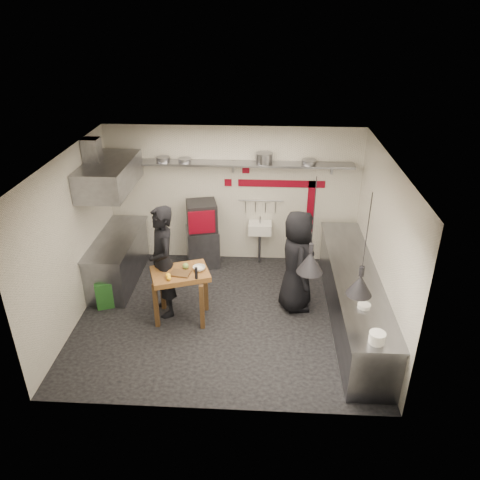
# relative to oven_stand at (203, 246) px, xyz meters

# --- Properties ---
(floor) EXTENTS (5.00, 5.00, 0.00)m
(floor) POSITION_rel_oven_stand_xyz_m (0.61, -1.77, -0.40)
(floor) COLOR black
(floor) RESTS_ON ground
(ceiling) EXTENTS (5.00, 5.00, 0.00)m
(ceiling) POSITION_rel_oven_stand_xyz_m (0.61, -1.77, 2.40)
(ceiling) COLOR silver
(ceiling) RESTS_ON floor
(wall_back) EXTENTS (5.00, 0.04, 2.80)m
(wall_back) POSITION_rel_oven_stand_xyz_m (0.61, 0.33, 1.00)
(wall_back) COLOR silver
(wall_back) RESTS_ON floor
(wall_front) EXTENTS (5.00, 0.04, 2.80)m
(wall_front) POSITION_rel_oven_stand_xyz_m (0.61, -3.87, 1.00)
(wall_front) COLOR silver
(wall_front) RESTS_ON floor
(wall_left) EXTENTS (0.04, 4.20, 2.80)m
(wall_left) POSITION_rel_oven_stand_xyz_m (-1.89, -1.77, 1.00)
(wall_left) COLOR silver
(wall_left) RESTS_ON floor
(wall_right) EXTENTS (0.04, 4.20, 2.80)m
(wall_right) POSITION_rel_oven_stand_xyz_m (3.11, -1.77, 1.00)
(wall_right) COLOR silver
(wall_right) RESTS_ON floor
(red_band_horiz) EXTENTS (1.70, 0.02, 0.14)m
(red_band_horiz) POSITION_rel_oven_stand_xyz_m (1.56, 0.31, 1.28)
(red_band_horiz) COLOR maroon
(red_band_horiz) RESTS_ON wall_back
(red_band_vert) EXTENTS (0.14, 0.02, 1.10)m
(red_band_vert) POSITION_rel_oven_stand_xyz_m (2.16, 0.31, 0.80)
(red_band_vert) COLOR maroon
(red_band_vert) RESTS_ON wall_back
(red_tile_a) EXTENTS (0.14, 0.02, 0.14)m
(red_tile_a) POSITION_rel_oven_stand_xyz_m (0.86, 0.31, 1.55)
(red_tile_a) COLOR maroon
(red_tile_a) RESTS_ON wall_back
(red_tile_b) EXTENTS (0.14, 0.02, 0.14)m
(red_tile_b) POSITION_rel_oven_stand_xyz_m (0.51, 0.31, 1.28)
(red_tile_b) COLOR maroon
(red_tile_b) RESTS_ON wall_back
(back_shelf) EXTENTS (4.60, 0.34, 0.04)m
(back_shelf) POSITION_rel_oven_stand_xyz_m (0.61, 0.15, 1.72)
(back_shelf) COLOR slate
(back_shelf) RESTS_ON wall_back
(shelf_bracket_left) EXTENTS (0.04, 0.06, 0.24)m
(shelf_bracket_left) POSITION_rel_oven_stand_xyz_m (-1.29, 0.30, 1.62)
(shelf_bracket_left) COLOR slate
(shelf_bracket_left) RESTS_ON wall_back
(shelf_bracket_mid) EXTENTS (0.04, 0.06, 0.24)m
(shelf_bracket_mid) POSITION_rel_oven_stand_xyz_m (0.61, 0.30, 1.62)
(shelf_bracket_mid) COLOR slate
(shelf_bracket_mid) RESTS_ON wall_back
(shelf_bracket_right) EXTENTS (0.04, 0.06, 0.24)m
(shelf_bracket_right) POSITION_rel_oven_stand_xyz_m (2.51, 0.30, 1.62)
(shelf_bracket_right) COLOR slate
(shelf_bracket_right) RESTS_ON wall_back
(pan_far_left) EXTENTS (0.26, 0.26, 0.09)m
(pan_far_left) POSITION_rel_oven_stand_xyz_m (-0.72, 0.15, 1.79)
(pan_far_left) COLOR slate
(pan_far_left) RESTS_ON back_shelf
(pan_mid_left) EXTENTS (0.33, 0.33, 0.07)m
(pan_mid_left) POSITION_rel_oven_stand_xyz_m (-0.30, 0.15, 1.78)
(pan_mid_left) COLOR slate
(pan_mid_left) RESTS_ON back_shelf
(stock_pot) EXTENTS (0.33, 0.33, 0.20)m
(stock_pot) POSITION_rel_oven_stand_xyz_m (1.21, 0.15, 1.84)
(stock_pot) COLOR slate
(stock_pot) RESTS_ON back_shelf
(pan_right) EXTENTS (0.36, 0.36, 0.08)m
(pan_right) POSITION_rel_oven_stand_xyz_m (2.05, 0.15, 1.78)
(pan_right) COLOR slate
(pan_right) RESTS_ON back_shelf
(oven_stand) EXTENTS (0.74, 0.70, 0.80)m
(oven_stand) POSITION_rel_oven_stand_xyz_m (0.00, 0.00, 0.00)
(oven_stand) COLOR slate
(oven_stand) RESTS_ON floor
(combi_oven) EXTENTS (0.67, 0.65, 0.58)m
(combi_oven) POSITION_rel_oven_stand_xyz_m (0.01, -0.02, 0.69)
(combi_oven) COLOR black
(combi_oven) RESTS_ON oven_stand
(oven_door) EXTENTS (0.50, 0.15, 0.46)m
(oven_door) POSITION_rel_oven_stand_xyz_m (0.04, -0.31, 0.69)
(oven_door) COLOR maroon
(oven_door) RESTS_ON combi_oven
(oven_glass) EXTENTS (0.35, 0.10, 0.34)m
(oven_glass) POSITION_rel_oven_stand_xyz_m (0.06, -0.30, 0.69)
(oven_glass) COLOR black
(oven_glass) RESTS_ON oven_door
(hand_sink) EXTENTS (0.46, 0.34, 0.22)m
(hand_sink) POSITION_rel_oven_stand_xyz_m (1.16, 0.15, 0.38)
(hand_sink) COLOR silver
(hand_sink) RESTS_ON wall_back
(sink_tap) EXTENTS (0.03, 0.03, 0.14)m
(sink_tap) POSITION_rel_oven_stand_xyz_m (1.16, 0.15, 0.56)
(sink_tap) COLOR slate
(sink_tap) RESTS_ON hand_sink
(sink_drain) EXTENTS (0.06, 0.06, 0.66)m
(sink_drain) POSITION_rel_oven_stand_xyz_m (1.16, 0.11, -0.06)
(sink_drain) COLOR slate
(sink_drain) RESTS_ON floor
(utensil_rail) EXTENTS (0.90, 0.02, 0.02)m
(utensil_rail) POSITION_rel_oven_stand_xyz_m (1.16, 0.29, 0.92)
(utensil_rail) COLOR slate
(utensil_rail) RESTS_ON wall_back
(counter_right) EXTENTS (0.70, 3.80, 0.90)m
(counter_right) POSITION_rel_oven_stand_xyz_m (2.76, -1.77, 0.05)
(counter_right) COLOR slate
(counter_right) RESTS_ON floor
(counter_right_top) EXTENTS (0.76, 3.90, 0.03)m
(counter_right_top) POSITION_rel_oven_stand_xyz_m (2.76, -1.77, 0.52)
(counter_right_top) COLOR slate
(counter_right_top) RESTS_ON counter_right
(plate_stack) EXTENTS (0.26, 0.26, 0.15)m
(plate_stack) POSITION_rel_oven_stand_xyz_m (2.73, -3.52, 0.61)
(plate_stack) COLOR silver
(plate_stack) RESTS_ON counter_right_top
(small_bowl_right) EXTENTS (0.25, 0.25, 0.05)m
(small_bowl_right) POSITION_rel_oven_stand_xyz_m (2.71, -2.74, 0.56)
(small_bowl_right) COLOR silver
(small_bowl_right) RESTS_ON counter_right_top
(counter_left) EXTENTS (0.70, 1.90, 0.90)m
(counter_left) POSITION_rel_oven_stand_xyz_m (-1.54, -0.72, 0.05)
(counter_left) COLOR slate
(counter_left) RESTS_ON floor
(counter_left_top) EXTENTS (0.76, 2.00, 0.03)m
(counter_left_top) POSITION_rel_oven_stand_xyz_m (-1.54, -0.72, 0.52)
(counter_left_top) COLOR slate
(counter_left_top) RESTS_ON counter_left
(extractor_hood) EXTENTS (0.78, 1.60, 0.50)m
(extractor_hood) POSITION_rel_oven_stand_xyz_m (-1.49, -0.72, 1.75)
(extractor_hood) COLOR slate
(extractor_hood) RESTS_ON ceiling
(hood_duct) EXTENTS (0.28, 0.28, 0.50)m
(hood_duct) POSITION_rel_oven_stand_xyz_m (-1.74, -0.72, 2.15)
(hood_duct) COLOR slate
(hood_duct) RESTS_ON ceiling
(green_bin) EXTENTS (0.45, 0.45, 0.50)m
(green_bin) POSITION_rel_oven_stand_xyz_m (-1.55, -1.55, -0.15)
(green_bin) COLOR #215820
(green_bin) RESTS_ON floor
(prep_table) EXTENTS (1.08, 0.91, 0.92)m
(prep_table) POSITION_rel_oven_stand_xyz_m (-0.12, -1.88, 0.06)
(prep_table) COLOR brown
(prep_table) RESTS_ON floor
(cutting_board) EXTENTS (0.34, 0.27, 0.02)m
(cutting_board) POSITION_rel_oven_stand_xyz_m (-0.10, -1.95, 0.53)
(cutting_board) COLOR #51361C
(cutting_board) RESTS_ON prep_table
(pepper_mill) EXTENTS (0.06, 0.06, 0.20)m
(pepper_mill) POSITION_rel_oven_stand_xyz_m (0.18, -2.07, 0.62)
(pepper_mill) COLOR black
(pepper_mill) RESTS_ON prep_table
(lemon_a) EXTENTS (0.09, 0.09, 0.08)m
(lemon_a) POSITION_rel_oven_stand_xyz_m (-0.27, -2.08, 0.56)
(lemon_a) COLOR yellow
(lemon_a) RESTS_ON prep_table
(lemon_b) EXTENTS (0.09, 0.09, 0.07)m
(lemon_b) POSITION_rel_oven_stand_xyz_m (-0.25, -2.15, 0.56)
(lemon_b) COLOR yellow
(lemon_b) RESTS_ON prep_table
(veg_ball) EXTENTS (0.11, 0.11, 0.10)m
(veg_ball) POSITION_rel_oven_stand_xyz_m (-0.04, -1.77, 0.57)
(veg_ball) COLOR olive
(veg_ball) RESTS_ON prep_table
(steel_tray) EXTENTS (0.20, 0.17, 0.03)m
(steel_tray) POSITION_rel_oven_stand_xyz_m (-0.40, -1.77, 0.54)
(steel_tray) COLOR slate
(steel_tray) RESTS_ON prep_table
(bowl) EXTENTS (0.23, 0.23, 0.06)m
(bowl) POSITION_rel_oven_stand_xyz_m (0.19, -1.81, 0.55)
(bowl) COLOR silver
(bowl) RESTS_ON prep_table
(heat_lamp_near) EXTENTS (0.49, 0.49, 1.47)m
(heat_lamp_near) POSITION_rel_oven_stand_xyz_m (1.92, -2.45, 1.67)
(heat_lamp_near) COLOR black
(heat_lamp_near) RESTS_ON ceiling
(heat_lamp_far) EXTENTS (0.39, 0.39, 1.48)m
(heat_lamp_far) POSITION_rel_oven_stand_xyz_m (2.54, -3.00, 1.66)
(heat_lamp_far) COLOR black
(heat_lamp_far) RESTS_ON ceiling
(chef_left) EXTENTS (0.73, 0.85, 1.98)m
(chef_left) POSITION_rel_oven_stand_xyz_m (-0.43, -1.70, 0.59)
(chef_left) COLOR black
(chef_left) RESTS_ON floor
(chef_right) EXTENTS (0.68, 0.95, 1.83)m
(chef_right) POSITION_rel_oven_stand_xyz_m (1.81, -1.42, 0.51)
(chef_right) COLOR black
(chef_right) RESTS_ON floor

